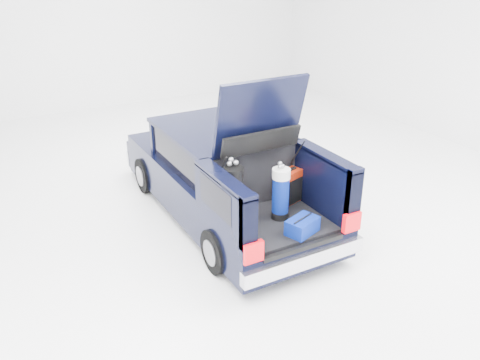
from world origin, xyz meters
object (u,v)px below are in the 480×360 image
red_suitcase (290,186)px  blue_duffel (302,226)px  car (222,174)px  black_golf_bag (233,194)px  blue_golf_bag (281,193)px

red_suitcase → blue_duffel: size_ratio=1.06×
car → black_golf_bag: bearing=-110.7°
red_suitcase → blue_golf_bag: blue_golf_bag is taller
blue_golf_bag → red_suitcase: bearing=57.7°
red_suitcase → blue_golf_bag: 0.52m
blue_duffel → black_golf_bag: bearing=113.8°
red_suitcase → blue_golf_bag: (-0.39, -0.33, 0.13)m
red_suitcase → blue_duffel: 0.90m
car → black_golf_bag: car is taller
car → blue_duffel: size_ratio=9.52×
black_golf_bag → blue_duffel: 0.99m
red_suitcase → blue_golf_bag: size_ratio=0.63×
car → blue_golf_bag: (0.11, -1.52, 0.30)m
blue_golf_bag → blue_duffel: bearing=-69.3°
blue_golf_bag → blue_duffel: size_ratio=1.67×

